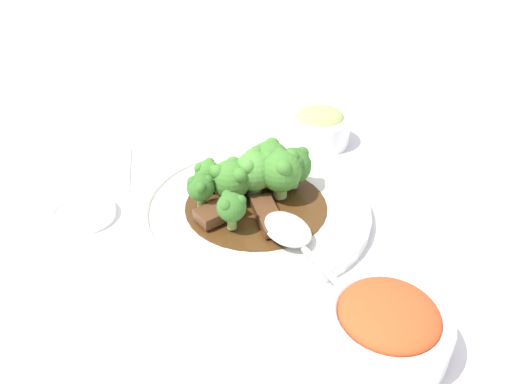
{
  "coord_description": "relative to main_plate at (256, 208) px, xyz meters",
  "views": [
    {
      "loc": [
        0.48,
        -0.07,
        0.36
      ],
      "look_at": [
        0.0,
        0.0,
        0.03
      ],
      "focal_mm": 35.0,
      "sensor_mm": 36.0,
      "label": 1
    }
  ],
  "objects": [
    {
      "name": "ground_plane",
      "position": [
        0.0,
        0.0,
        -0.01
      ],
      "size": [
        4.0,
        4.0,
        0.0
      ],
      "primitive_type": "plane",
      "color": "silver"
    },
    {
      "name": "main_plate",
      "position": [
        0.0,
        0.0,
        0.0
      ],
      "size": [
        0.28,
        0.28,
        0.02
      ],
      "color": "white",
      "rests_on": "ground_plane"
    },
    {
      "name": "beef_strip_0",
      "position": [
        -0.04,
        -0.03,
        0.02
      ],
      "size": [
        0.03,
        0.06,
        0.01
      ],
      "color": "#56331E",
      "rests_on": "main_plate"
    },
    {
      "name": "beef_strip_1",
      "position": [
        0.02,
        -0.05,
        0.02
      ],
      "size": [
        0.05,
        0.06,
        0.01
      ],
      "color": "#56331E",
      "rests_on": "main_plate"
    },
    {
      "name": "beef_strip_2",
      "position": [
        0.03,
        0.01,
        0.01
      ],
      "size": [
        0.07,
        0.03,
        0.01
      ],
      "color": "#56331E",
      "rests_on": "main_plate"
    },
    {
      "name": "broccoli_floret_0",
      "position": [
        -0.01,
        0.03,
        0.05
      ],
      "size": [
        0.05,
        0.05,
        0.06
      ],
      "color": "#8EB756",
      "rests_on": "main_plate"
    },
    {
      "name": "broccoli_floret_1",
      "position": [
        -0.04,
        0.02,
        0.04
      ],
      "size": [
        0.05,
        0.05,
        0.06
      ],
      "color": "#7FA84C",
      "rests_on": "main_plate"
    },
    {
      "name": "broccoli_floret_2",
      "position": [
        -0.02,
        0.0,
        0.04
      ],
      "size": [
        0.05,
        0.05,
        0.06
      ],
      "color": "#8EB756",
      "rests_on": "main_plate"
    },
    {
      "name": "broccoli_floret_3",
      "position": [
        0.0,
        -0.06,
        0.04
      ],
      "size": [
        0.03,
        0.03,
        0.04
      ],
      "color": "#8EB756",
      "rests_on": "main_plate"
    },
    {
      "name": "broccoli_floret_4",
      "position": [
        -0.01,
        -0.03,
        0.04
      ],
      "size": [
        0.05,
        0.05,
        0.05
      ],
      "color": "#8EB756",
      "rests_on": "main_plate"
    },
    {
      "name": "broccoli_floret_5",
      "position": [
        0.04,
        -0.03,
        0.04
      ],
      "size": [
        0.03,
        0.03,
        0.04
      ],
      "color": "#7FA84C",
      "rests_on": "main_plate"
    },
    {
      "name": "broccoli_floret_6",
      "position": [
        -0.03,
        0.05,
        0.04
      ],
      "size": [
        0.05,
        0.05,
        0.05
      ],
      "color": "#8EB756",
      "rests_on": "main_plate"
    },
    {
      "name": "broccoli_floret_7",
      "position": [
        -0.04,
        -0.05,
        0.03
      ],
      "size": [
        0.03,
        0.03,
        0.04
      ],
      "color": "#8EB756",
      "rests_on": "main_plate"
    },
    {
      "name": "serving_spoon",
      "position": [
        0.08,
        0.03,
        0.02
      ],
      "size": [
        0.21,
        0.1,
        0.01
      ],
      "color": "silver",
      "rests_on": "main_plate"
    },
    {
      "name": "side_bowl_kimchi",
      "position": [
        0.21,
        0.08,
        0.02
      ],
      "size": [
        0.11,
        0.11,
        0.06
      ],
      "color": "white",
      "rests_on": "ground_plane"
    },
    {
      "name": "side_bowl_appetizer",
      "position": [
        -0.17,
        0.12,
        0.02
      ],
      "size": [
        0.09,
        0.09,
        0.06
      ],
      "color": "white",
      "rests_on": "ground_plane"
    },
    {
      "name": "sauce_dish",
      "position": [
        -0.03,
        -0.21,
        -0.0
      ],
      "size": [
        0.08,
        0.08,
        0.01
      ],
      "color": "white",
      "rests_on": "ground_plane"
    },
    {
      "name": "paper_napkin",
      "position": [
        -0.13,
        -0.2,
        -0.01
      ],
      "size": [
        0.12,
        0.08,
        0.01
      ],
      "color": "white",
      "rests_on": "ground_plane"
    }
  ]
}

